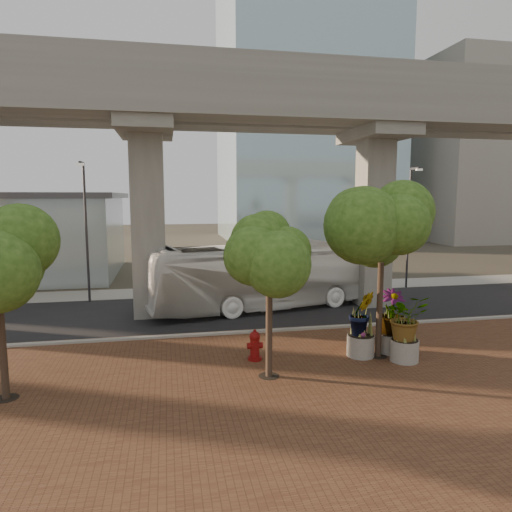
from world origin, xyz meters
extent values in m
plane|color=#3A352A|center=(0.00, 0.00, 0.00)|extent=(160.00, 160.00, 0.00)
cube|color=brown|center=(0.00, -8.00, 0.03)|extent=(70.00, 13.00, 0.06)
cube|color=black|center=(0.00, 2.00, 0.02)|extent=(90.00, 8.00, 0.04)
cube|color=#9D9B92|center=(0.00, -2.00, 0.08)|extent=(70.00, 0.25, 0.16)
cube|color=#9D9B92|center=(0.00, 7.50, 0.03)|extent=(90.00, 3.00, 0.06)
cube|color=gray|center=(0.00, 0.40, 10.50)|extent=(72.00, 2.40, 1.80)
cube|color=gray|center=(0.00, 3.60, 10.50)|extent=(72.00, 2.40, 1.80)
cube|color=gray|center=(0.00, -0.70, 11.90)|extent=(72.00, 0.12, 1.00)
cube|color=gray|center=(0.00, 4.70, 11.90)|extent=(72.00, 0.12, 1.00)
cube|color=gray|center=(38.00, 36.00, 12.00)|extent=(18.00, 16.00, 24.00)
imported|color=white|center=(0.13, 2.41, 1.81)|extent=(13.35, 5.68, 3.62)
cylinder|color=maroon|center=(-2.04, -5.34, 0.12)|extent=(0.51, 0.51, 0.11)
cylinder|color=maroon|center=(-2.04, -5.34, 0.53)|extent=(0.34, 0.34, 0.83)
sphere|color=maroon|center=(-2.04, -5.34, 0.94)|extent=(0.40, 0.40, 0.40)
cylinder|color=maroon|center=(-2.04, -5.34, 1.13)|extent=(0.11, 0.11, 0.14)
cylinder|color=maroon|center=(-2.04, -5.34, 0.60)|extent=(0.57, 0.23, 0.23)
cylinder|color=#A5A295|center=(3.31, -6.49, 0.46)|extent=(1.02, 1.02, 0.79)
imported|color=#2A4E14|center=(3.31, -6.49, 1.70)|extent=(2.27, 2.27, 1.70)
cylinder|color=gray|center=(3.25, -5.54, 0.43)|extent=(0.94, 0.94, 0.73)
imported|color=#2A4E14|center=(3.25, -5.54, 1.66)|extent=(2.30, 2.30, 1.73)
cylinder|color=gray|center=(1.95, -5.70, 0.46)|extent=(1.03, 1.03, 0.80)
imported|color=#2A4E14|center=(1.95, -5.70, 1.71)|extent=(2.28, 2.28, 1.71)
cylinder|color=#463528|center=(-9.94, -7.09, 1.63)|extent=(0.22, 0.22, 3.13)
cylinder|color=black|center=(-9.94, -7.09, 0.07)|extent=(0.70, 0.70, 0.01)
cylinder|color=#463528|center=(-1.87, -6.94, 1.64)|extent=(0.22, 0.22, 3.17)
cylinder|color=black|center=(-1.87, -6.94, 0.07)|extent=(0.70, 0.70, 0.01)
cylinder|color=#463528|center=(2.58, -5.88, 1.84)|extent=(0.22, 0.22, 3.57)
cylinder|color=black|center=(2.58, -5.88, 0.07)|extent=(0.70, 0.70, 0.01)
cylinder|color=#2F2E33|center=(-9.56, 5.75, 3.94)|extent=(0.14, 0.14, 7.79)
cube|color=#2F2E33|center=(-9.56, 5.26, 7.83)|extent=(0.15, 0.97, 0.15)
cube|color=silver|center=(-9.56, 4.77, 7.73)|extent=(0.39, 0.19, 0.12)
cylinder|color=#2C2C31|center=(10.40, 6.05, 3.91)|extent=(0.14, 0.14, 7.75)
cube|color=#2C2C31|center=(10.40, 5.56, 7.79)|extent=(0.15, 0.97, 0.15)
cube|color=silver|center=(10.40, 5.08, 7.69)|extent=(0.39, 0.19, 0.12)
camera|label=1|loc=(-5.11, -21.21, 6.04)|focal=32.00mm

